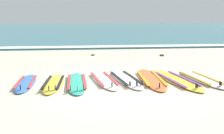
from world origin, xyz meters
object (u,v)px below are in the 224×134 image
(surfboard_4, at_px, (125,79))
(surfboard_5, at_px, (151,79))
(surfboard_1, at_px, (54,83))
(surfboard_6, at_px, (176,80))
(surfboard_0, at_px, (26,83))
(surfboard_3, at_px, (104,79))
(surfboard_7, at_px, (200,79))
(surfboard_2, at_px, (77,82))

(surfboard_4, relative_size, surfboard_5, 0.93)
(surfboard_1, xyz_separation_m, surfboard_6, (3.44, 0.02, -0.00))
(surfboard_0, distance_m, surfboard_6, 4.19)
(surfboard_3, height_order, surfboard_7, same)
(surfboard_3, xyz_separation_m, surfboard_7, (2.82, -0.19, -0.00))
(surfboard_1, distance_m, surfboard_5, 2.75)
(surfboard_3, relative_size, surfboard_4, 0.96)
(surfboard_7, bearing_deg, surfboard_4, 174.30)
(surfboard_3, bearing_deg, surfboard_7, -3.84)
(surfboard_4, distance_m, surfboard_5, 0.74)
(surfboard_0, distance_m, surfboard_4, 2.77)
(surfboard_0, relative_size, surfboard_2, 0.86)
(surfboard_2, height_order, surfboard_5, same)
(surfboard_2, relative_size, surfboard_7, 0.99)
(surfboard_4, bearing_deg, surfboard_2, -169.26)
(surfboard_0, xyz_separation_m, surfboard_2, (1.37, -0.10, 0.00))
(surfboard_1, xyz_separation_m, surfboard_7, (4.19, 0.06, -0.00))
(surfboard_0, xyz_separation_m, surfboard_6, (4.19, -0.10, -0.00))
(surfboard_2, height_order, surfboard_7, same)
(surfboard_4, xyz_separation_m, surfboard_6, (1.42, -0.26, -0.00))
(surfboard_2, bearing_deg, surfboard_0, 175.68)
(surfboard_3, xyz_separation_m, surfboard_5, (1.37, -0.04, -0.00))
(surfboard_3, bearing_deg, surfboard_5, -1.83)
(surfboard_1, height_order, surfboard_3, same)
(surfboard_0, distance_m, surfboard_3, 2.13)
(surfboard_5, bearing_deg, surfboard_4, 174.41)
(surfboard_0, relative_size, surfboard_4, 0.82)
(surfboard_4, xyz_separation_m, surfboard_7, (2.18, -0.22, -0.00))
(surfboard_6, relative_size, surfboard_7, 1.13)
(surfboard_4, bearing_deg, surfboard_6, -10.28)
(surfboard_1, xyz_separation_m, surfboard_4, (2.01, 0.28, -0.00))
(surfboard_2, xyz_separation_m, surfboard_5, (2.13, 0.19, -0.00))
(surfboard_2, distance_m, surfboard_7, 3.57)
(surfboard_1, relative_size, surfboard_6, 0.78)
(surfboard_0, xyz_separation_m, surfboard_4, (2.77, 0.16, 0.00))
(surfboard_5, distance_m, surfboard_7, 1.45)
(surfboard_1, relative_size, surfboard_5, 0.78)
(surfboard_0, bearing_deg, surfboard_7, -0.66)
(surfboard_6, bearing_deg, surfboard_4, 169.72)
(surfboard_1, distance_m, surfboard_4, 2.03)
(surfboard_0, height_order, surfboard_3, same)
(surfboard_1, distance_m, surfboard_7, 4.19)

